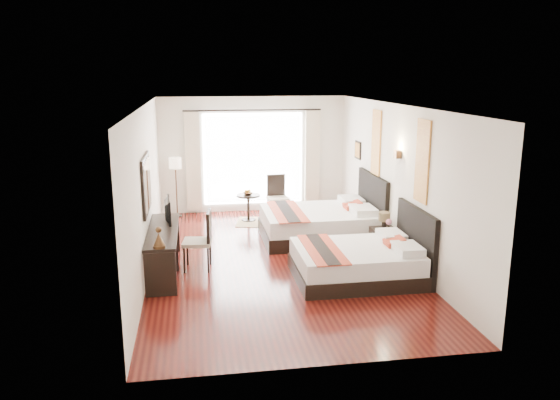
{
  "coord_description": "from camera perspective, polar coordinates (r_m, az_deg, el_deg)",
  "views": [
    {
      "loc": [
        -1.42,
        -9.37,
        3.35
      ],
      "look_at": [
        0.11,
        0.26,
        1.07
      ],
      "focal_mm": 35.0,
      "sensor_mm": 36.0,
      "label": 1
    }
  ],
  "objects": [
    {
      "name": "wall_desk",
      "position": [
        9.61,
        -13.78,
        1.08
      ],
      "size": [
        0.01,
        7.5,
        2.8
      ],
      "primitive_type": "cube",
      "color": "silver",
      "rests_on": "floor"
    },
    {
      "name": "desk_chair",
      "position": [
        9.63,
        -8.48,
        -5.33
      ],
      "size": [
        0.54,
        0.54,
        1.04
      ],
      "rotation": [
        0.0,
        0.0,
        3.02
      ],
      "color": "tan",
      "rests_on": "floor"
    },
    {
      "name": "table_lamp",
      "position": [
        10.26,
        10.85,
        -1.85
      ],
      "size": [
        0.21,
        0.21,
        0.34
      ],
      "color": "black",
      "rests_on": "nightstand"
    },
    {
      "name": "console_desk",
      "position": [
        9.58,
        -12.05,
        -5.2
      ],
      "size": [
        0.5,
        2.2,
        0.76
      ],
      "primitive_type": "cube",
      "color": "black",
      "rests_on": "floor"
    },
    {
      "name": "window_chair",
      "position": [
        12.87,
        -0.23,
        -0.5
      ],
      "size": [
        0.51,
        0.51,
        1.0
      ],
      "rotation": [
        0.0,
        0.0,
        -1.48
      ],
      "color": "tan",
      "rests_on": "floor"
    },
    {
      "name": "drape_right",
      "position": [
        13.48,
        3.38,
        4.32
      ],
      "size": [
        0.35,
        0.14,
        2.35
      ],
      "primitive_type": "cube",
      "color": "beige",
      "rests_on": "floor"
    },
    {
      "name": "floor_lamp",
      "position": [
        13.0,
        -10.87,
        3.38
      ],
      "size": [
        0.29,
        0.29,
        1.42
      ],
      "color": "black",
      "rests_on": "floor"
    },
    {
      "name": "vase",
      "position": [
        10.15,
        11.28,
        -3.02
      ],
      "size": [
        0.16,
        0.16,
        0.13
      ],
      "primitive_type": "imported",
      "rotation": [
        0.0,
        0.0,
        0.43
      ],
      "color": "black",
      "rests_on": "nightstand"
    },
    {
      "name": "jute_rug",
      "position": [
        12.51,
        -1.53,
        -2.33
      ],
      "size": [
        1.44,
        1.12,
        0.01
      ],
      "primitive_type": "cube",
      "rotation": [
        0.0,
        0.0,
        -0.2
      ],
      "color": "tan",
      "rests_on": "floor"
    },
    {
      "name": "drape_left",
      "position": [
        13.17,
        -9.08,
        3.97
      ],
      "size": [
        0.35,
        0.14,
        2.35
      ],
      "primitive_type": "cube",
      "color": "beige",
      "rests_on": "floor"
    },
    {
      "name": "sheer_curtain",
      "position": [
        13.28,
        -2.8,
        4.28
      ],
      "size": [
        2.3,
        0.02,
        2.1
      ],
      "primitive_type": "cube",
      "color": "white",
      "rests_on": "wall_window"
    },
    {
      "name": "ceiling",
      "position": [
        9.5,
        -0.44,
        9.79
      ],
      "size": [
        4.5,
        7.5,
        0.02
      ],
      "primitive_type": "cube",
      "color": "white",
      "rests_on": "wall_headboard"
    },
    {
      "name": "side_table",
      "position": [
        12.6,
        -3.32,
        -0.8
      ],
      "size": [
        0.54,
        0.54,
        0.62
      ],
      "primitive_type": "cylinder",
      "color": "black",
      "rests_on": "floor"
    },
    {
      "name": "bed_far",
      "position": [
        11.27,
        4.45,
        -2.36
      ],
      "size": [
        2.33,
        1.82,
        1.32
      ],
      "color": "black",
      "rests_on": "floor"
    },
    {
      "name": "mirror_frame",
      "position": [
        9.3,
        -13.81,
        1.63
      ],
      "size": [
        0.04,
        1.25,
        0.95
      ],
      "primitive_type": "cube",
      "color": "black",
      "rests_on": "wall_desk"
    },
    {
      "name": "bronze_figurine",
      "position": [
        8.47,
        -12.54,
        -3.96
      ],
      "size": [
        0.22,
        0.22,
        0.29
      ],
      "primitive_type": null,
      "rotation": [
        0.0,
        0.0,
        0.16
      ],
      "color": "#402917",
      "rests_on": "console_desk"
    },
    {
      "name": "wall_window",
      "position": [
        13.34,
        -2.84,
        4.76
      ],
      "size": [
        4.5,
        0.01,
        2.8
      ],
      "primitive_type": "cube",
      "color": "silver",
      "rests_on": "floor"
    },
    {
      "name": "art_panel_near",
      "position": [
        9.14,
        14.65,
        3.93
      ],
      "size": [
        0.03,
        0.5,
        1.35
      ],
      "primitive_type": "cube",
      "color": "maroon",
      "rests_on": "wall_headboard"
    },
    {
      "name": "wall_entry",
      "position": [
        6.12,
        4.86,
        -5.46
      ],
      "size": [
        4.5,
        0.01,
        2.8
      ],
      "primitive_type": "cube",
      "color": "silver",
      "rests_on": "floor"
    },
    {
      "name": "bed_near",
      "position": [
        9.2,
        8.49,
        -6.3
      ],
      "size": [
        2.08,
        1.62,
        1.17
      ],
      "color": "black",
      "rests_on": "floor"
    },
    {
      "name": "wall_sconce",
      "position": [
        10.04,
        12.18,
        4.69
      ],
      "size": [
        0.1,
        0.14,
        0.14
      ],
      "primitive_type": "cube",
      "color": "#402917",
      "rests_on": "wall_headboard"
    },
    {
      "name": "art_panel_far",
      "position": [
        11.25,
        10.01,
        5.83
      ],
      "size": [
        0.03,
        0.5,
        1.35
      ],
      "primitive_type": "cube",
      "color": "maroon",
      "rests_on": "wall_headboard"
    },
    {
      "name": "nightstand",
      "position": [
        10.35,
        10.86,
        -4.44
      ],
      "size": [
        0.44,
        0.54,
        0.52
      ],
      "primitive_type": "cube",
      "color": "black",
      "rests_on": "floor"
    },
    {
      "name": "window_glass",
      "position": [
        13.34,
        -2.83,
        4.32
      ],
      "size": [
        2.4,
        0.02,
        2.2
      ],
      "primitive_type": "cube",
      "color": "white",
      "rests_on": "wall_window"
    },
    {
      "name": "wall_headboard",
      "position": [
        10.25,
        12.09,
        1.91
      ],
      "size": [
        0.01,
        7.5,
        2.8
      ],
      "primitive_type": "cube",
      "color": "silver",
      "rests_on": "floor"
    },
    {
      "name": "fruit_bowl",
      "position": [
        12.49,
        -3.38,
        0.66
      ],
      "size": [
        0.28,
        0.28,
        0.05
      ],
      "primitive_type": "imported",
      "rotation": [
        0.0,
        0.0,
        0.33
      ],
      "color": "#483219",
      "rests_on": "side_table"
    },
    {
      "name": "television",
      "position": [
        9.9,
        -11.96,
        -1.03
      ],
      "size": [
        0.15,
        0.75,
        0.43
      ],
      "primitive_type": "imported",
      "rotation": [
        0.0,
        0.0,
        1.64
      ],
      "color": "black",
      "rests_on": "console_desk"
    },
    {
      "name": "mirror_glass",
      "position": [
        9.3,
        -13.66,
        1.64
      ],
      "size": [
        0.01,
        1.12,
        0.82
      ],
      "primitive_type": "cube",
      "color": "white",
      "rests_on": "mirror_frame"
    },
    {
      "name": "floor",
      "position": [
        10.06,
        -0.41,
        -6.31
      ],
      "size": [
        4.5,
        7.5,
        0.01
      ],
      "primitive_type": "cube",
      "color": "#370C0A",
      "rests_on": "ground"
    }
  ]
}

